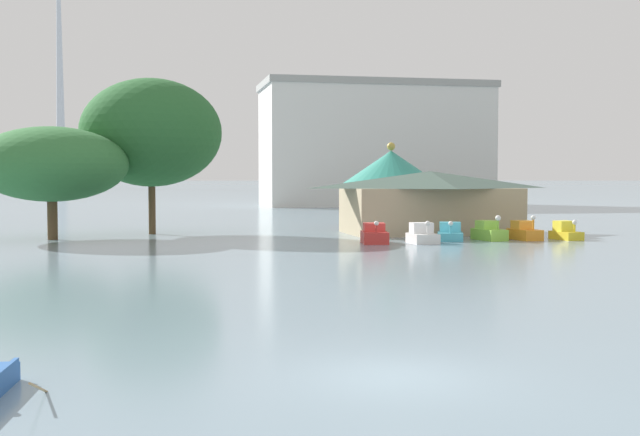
# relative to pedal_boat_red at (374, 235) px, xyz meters

# --- Properties ---
(ground_plane) EXTENTS (2000.00, 2000.00, 0.00)m
(ground_plane) POSITION_rel_pedal_boat_red_xyz_m (-8.99, -34.24, -0.53)
(ground_plane) COLOR gray
(pedal_boat_red) EXTENTS (2.00, 2.82, 1.53)m
(pedal_boat_red) POSITION_rel_pedal_boat_red_xyz_m (0.00, 0.00, 0.00)
(pedal_boat_red) COLOR red
(pedal_boat_red) RESTS_ON ground
(pedal_boat_white) EXTENTS (1.65, 2.33, 1.53)m
(pedal_boat_white) POSITION_rel_pedal_boat_red_xyz_m (3.11, -0.59, -0.00)
(pedal_boat_white) COLOR white
(pedal_boat_white) RESTS_ON ground
(pedal_boat_cyan) EXTENTS (2.34, 2.81, 1.40)m
(pedal_boat_cyan) POSITION_rel_pedal_boat_red_xyz_m (5.65, 1.03, -0.04)
(pedal_boat_cyan) COLOR #4CB7CC
(pedal_boat_cyan) RESTS_ON ground
(pedal_boat_lime) EXTENTS (1.76, 2.88, 1.77)m
(pedal_boat_lime) POSITION_rel_pedal_boat_red_xyz_m (8.47, 0.98, 0.02)
(pedal_boat_lime) COLOR #8CCC3F
(pedal_boat_lime) RESTS_ON ground
(pedal_boat_orange) EXTENTS (1.65, 2.78, 1.76)m
(pedal_boat_orange) POSITION_rel_pedal_boat_red_xyz_m (11.00, 0.78, -0.00)
(pedal_boat_orange) COLOR orange
(pedal_boat_orange) RESTS_ON ground
(pedal_boat_yellow) EXTENTS (1.63, 2.47, 1.42)m
(pedal_boat_yellow) POSITION_rel_pedal_boat_red_xyz_m (13.91, 0.38, -0.03)
(pedal_boat_yellow) COLOR yellow
(pedal_boat_yellow) RESTS_ON ground
(boathouse) EXTENTS (13.78, 8.31, 4.82)m
(boathouse) POSITION_rel_pedal_boat_red_xyz_m (6.68, 8.17, 1.98)
(boathouse) COLOR tan
(boathouse) RESTS_ON ground
(green_roof_pavilion) EXTENTS (8.92, 8.92, 7.30)m
(green_roof_pavilion) POSITION_rel_pedal_boat_red_xyz_m (5.50, 14.74, 3.14)
(green_roof_pavilion) COLOR #993328
(green_roof_pavilion) RESTS_ON ground
(shoreline_tree_tall_left) EXTENTS (10.49, 10.49, 7.86)m
(shoreline_tree_tall_left) POSITION_rel_pedal_boat_red_xyz_m (-21.16, 7.42, 4.71)
(shoreline_tree_tall_left) COLOR brown
(shoreline_tree_tall_left) RESTS_ON ground
(shoreline_tree_mid) EXTENTS (10.68, 10.68, 11.83)m
(shoreline_tree_mid) POSITION_rel_pedal_boat_red_xyz_m (-14.39, 11.62, 7.19)
(shoreline_tree_mid) COLOR brown
(shoreline_tree_mid) RESTS_ON ground
(background_building_block) EXTENTS (34.65, 15.44, 18.75)m
(background_building_block) POSITION_rel_pedal_boat_red_xyz_m (18.92, 68.94, 8.86)
(background_building_block) COLOR silver
(background_building_block) RESTS_ON ground
(distant_broadcast_tower) EXTENTS (6.19, 6.19, 153.19)m
(distant_broadcast_tower) POSITION_rel_pedal_boat_red_xyz_m (-51.25, 284.17, 66.74)
(distant_broadcast_tower) COLOR silver
(distant_broadcast_tower) RESTS_ON ground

